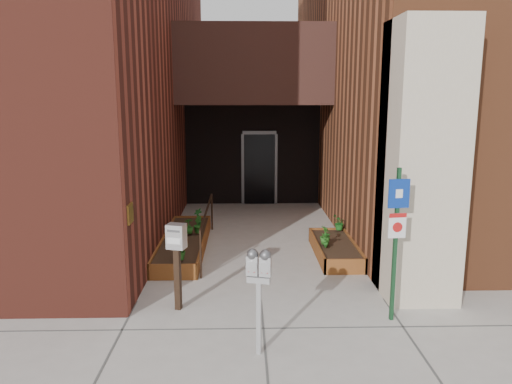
{
  "coord_description": "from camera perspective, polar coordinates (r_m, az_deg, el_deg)",
  "views": [
    {
      "loc": [
        -0.27,
        -7.56,
        3.27
      ],
      "look_at": [
        -0.04,
        1.8,
        1.43
      ],
      "focal_mm": 35.0,
      "sensor_mm": 36.0,
      "label": 1
    }
  ],
  "objects": [
    {
      "name": "planter_left",
      "position": [
        10.81,
        -8.22,
        -5.86
      ],
      "size": [
        0.9,
        3.6,
        0.3
      ],
      "color": "brown",
      "rests_on": "ground"
    },
    {
      "name": "shrub_left_c",
      "position": [
        10.91,
        -7.67,
        -3.86
      ],
      "size": [
        0.25,
        0.25,
        0.34
      ],
      "primitive_type": "imported",
      "rotation": [
        0.0,
        0.0,
        3.6
      ],
      "color": "#205C1A",
      "rests_on": "planter_left"
    },
    {
      "name": "sign_post",
      "position": [
        7.38,
        15.76,
        -4.05
      ],
      "size": [
        0.31,
        0.09,
        2.27
      ],
      "color": "#163E21",
      "rests_on": "ground"
    },
    {
      "name": "shrub_left_b",
      "position": [
        10.95,
        -6.71,
        -3.68
      ],
      "size": [
        0.24,
        0.24,
        0.37
      ],
      "primitive_type": "imported",
      "rotation": [
        0.0,
        0.0,
        1.73
      ],
      "color": "#20621C",
      "rests_on": "planter_left"
    },
    {
      "name": "shrub_left_a",
      "position": [
        9.24,
        -8.63,
        -6.58
      ],
      "size": [
        0.37,
        0.37,
        0.36
      ],
      "primitive_type": "imported",
      "rotation": [
        0.0,
        0.0,
        0.15
      ],
      "color": "#1F5317",
      "rests_on": "planter_left"
    },
    {
      "name": "architecture",
      "position": [
        14.56,
        -1.13,
        17.88
      ],
      "size": [
        20.0,
        14.6,
        10.0
      ],
      "color": "maroon",
      "rests_on": "ground"
    },
    {
      "name": "handrail",
      "position": [
        10.55,
        -5.64,
        -2.77
      ],
      "size": [
        0.04,
        3.34,
        0.9
      ],
      "color": "black",
      "rests_on": "ground"
    },
    {
      "name": "shrub_right_b",
      "position": [
        9.95,
        8.02,
        -5.4
      ],
      "size": [
        0.19,
        0.19,
        0.32
      ],
      "primitive_type": "imported",
      "rotation": [
        0.0,
        0.0,
        3.01
      ],
      "color": "#1F5C1A",
      "rests_on": "planter_right"
    },
    {
      "name": "shrub_left_d",
      "position": [
        11.51,
        -6.61,
        -2.87
      ],
      "size": [
        0.3,
        0.3,
        0.4
      ],
      "primitive_type": "imported",
      "rotation": [
        0.0,
        0.0,
        5.57
      ],
      "color": "#17521A",
      "rests_on": "planter_left"
    },
    {
      "name": "ground",
      "position": [
        8.25,
        0.56,
        -12.24
      ],
      "size": [
        80.0,
        80.0,
        0.0
      ],
      "primitive_type": "plane",
      "color": "#9E9991",
      "rests_on": "ground"
    },
    {
      "name": "payment_dropbox",
      "position": [
        7.67,
        -9.05,
        -6.38
      ],
      "size": [
        0.31,
        0.27,
        1.36
      ],
      "color": "black",
      "rests_on": "ground"
    },
    {
      "name": "parking_meter",
      "position": [
        6.28,
        0.33,
        -9.3
      ],
      "size": [
        0.32,
        0.18,
        1.4
      ],
      "color": "#B5B5B7",
      "rests_on": "ground"
    },
    {
      "name": "shrub_right_c",
      "position": [
        11.23,
        9.49,
        -3.49
      ],
      "size": [
        0.41,
        0.41,
        0.33
      ],
      "primitive_type": "imported",
      "rotation": [
        0.0,
        0.0,
        4.11
      ],
      "color": "#1B5F1B",
      "rests_on": "planter_right"
    },
    {
      "name": "shrub_right_a",
      "position": [
        10.14,
        7.9,
        -4.92
      ],
      "size": [
        0.26,
        0.26,
        0.37
      ],
      "primitive_type": "imported",
      "rotation": [
        0.0,
        0.0,
        1.28
      ],
      "color": "#255C1A",
      "rests_on": "planter_right"
    },
    {
      "name": "planter_right",
      "position": [
        10.42,
        9.03,
        -6.53
      ],
      "size": [
        0.8,
        2.2,
        0.3
      ],
      "color": "brown",
      "rests_on": "ground"
    }
  ]
}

